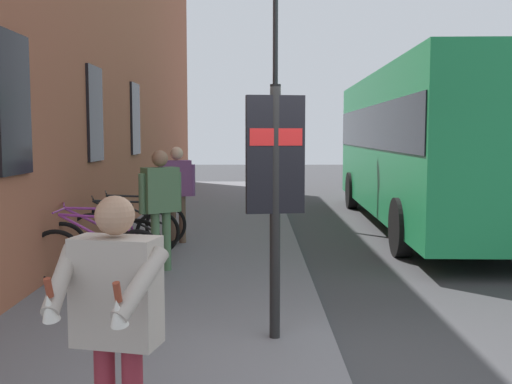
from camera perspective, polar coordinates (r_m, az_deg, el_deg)
name	(u,v)px	position (r m, az deg, el deg)	size (l,w,h in m)	color
ground	(352,248)	(11.29, 8.94, -5.17)	(60.00, 60.00, 0.00)	#38383A
sidewalk_pavement	(209,228)	(13.15, -4.39, -3.35)	(24.00, 3.50, 0.12)	slate
station_facade	(119,6)	(14.56, -12.65, 16.50)	(22.00, 0.65, 9.79)	#9E563D
bicycle_under_window	(97,254)	(8.23, -14.53, -5.64)	(0.48, 1.77, 0.97)	black
bicycle_end_of_row	(100,243)	(9.07, -14.25, -4.60)	(0.68, 1.70, 0.97)	black
bicycle_beside_lamp	(125,233)	(9.92, -12.08, -3.70)	(0.66, 1.71, 0.97)	black
bicycle_far_end	(136,225)	(10.71, -11.13, -3.01)	(0.63, 1.72, 0.97)	black
transit_info_sign	(275,171)	(5.74, 1.79, 1.97)	(0.17, 0.56, 2.40)	black
city_bus	(426,140)	(14.01, 15.55, 4.64)	(10.58, 2.91, 3.35)	#1E8C4C
pedestrian_by_facade	(160,198)	(8.73, -8.87, -0.53)	(0.48, 0.55, 1.71)	#4C724C
pedestrian_near_bus	(177,185)	(10.96, -7.35, 0.70)	(0.36, 0.63, 1.72)	brown
tourist_with_hotdogs	(115,309)	(3.46, -12.96, -10.57)	(0.63, 0.63, 1.62)	maroon
street_lamp	(275,82)	(14.31, 1.80, 10.21)	(0.28, 0.28, 5.31)	#333338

